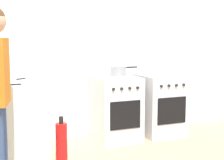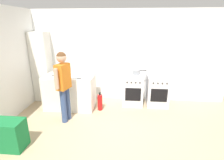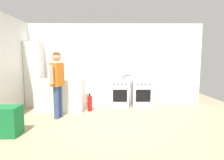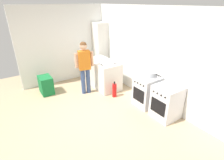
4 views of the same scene
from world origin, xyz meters
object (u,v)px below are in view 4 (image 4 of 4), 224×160
knife_paring (97,58)px  knife_bread (102,61)px  recycling_crate_upper (45,81)px  larder_cabinet (100,50)px  recycling_crate_lower (47,89)px  pot (153,75)px  person (85,64)px  oven_right (166,102)px  knife_carving (101,64)px  oven_left (147,91)px  fire_extinguisher (114,90)px  knife_chef (113,63)px

knife_paring → knife_bread: same height
recycling_crate_upper → larder_cabinet: 2.34m
knife_paring → recycling_crate_lower: (-0.19, -1.76, -0.77)m
pot → knife_paring: 2.20m
pot → person: bearing=-144.7°
oven_right → knife_carving: knife_carving is taller
oven_left → knife_bread: 1.83m
knife_carving → fire_extinguisher: 0.91m
oven_left → oven_right: size_ratio=1.00×
oven_right → recycling_crate_lower: 3.65m
oven_right → recycling_crate_upper: size_ratio=1.63×
larder_cabinet → oven_right: bearing=-1.8°
oven_right → knife_paring: size_ratio=4.53×
oven_left → fire_extinguisher: oven_left is taller
knife_chef → person: size_ratio=0.19×
oven_left → knife_chef: bearing=-171.4°
knife_carving → recycling_crate_upper: bearing=-117.7°
fire_extinguisher → knife_bread: bearing=174.0°
knife_bread → knife_chef: (0.38, 0.19, 0.00)m
knife_paring → larder_cabinet: (-0.58, 0.47, 0.09)m
knife_chef → oven_right: bearing=5.7°
knife_bread → person: size_ratio=0.19×
knife_bread → pot: bearing=15.1°
oven_right → knife_paring: knife_paring is taller
knife_paring → person: person is taller
fire_extinguisher → larder_cabinet: larder_cabinet is taller
knife_paring → person: bearing=-55.4°
pot → fire_extinguisher: 1.31m
pot → knife_paring: size_ratio=2.10×
person → fire_extinguisher: 1.20m
person → knife_chef: bearing=74.4°
oven_left → oven_right: same height
knife_bread → oven_right: bearing=9.2°
recycling_crate_upper → recycling_crate_lower: bearing=0.0°
oven_right → fire_extinguisher: oven_right is taller
person → knife_carving: bearing=75.7°
oven_left → knife_bread: size_ratio=2.67×
oven_left → pot: size_ratio=2.16×
oven_left → recycling_crate_lower: size_ratio=1.63×
knife_paring → knife_bread: 0.35m
knife_paring → person: 0.87m
recycling_crate_upper → fire_extinguisher: bearing=49.8°
pot → larder_cabinet: size_ratio=0.20×
pot → knife_bread: 1.86m
person → recycling_crate_lower: size_ratio=3.15×
pot → recycling_crate_lower: 3.32m
knife_chef → person: (-0.24, -0.88, 0.07)m
oven_left → recycling_crate_upper: 3.11m
knife_bread → recycling_crate_upper: bearing=-107.4°
person → fire_extinguisher: (0.71, 0.60, -0.76)m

